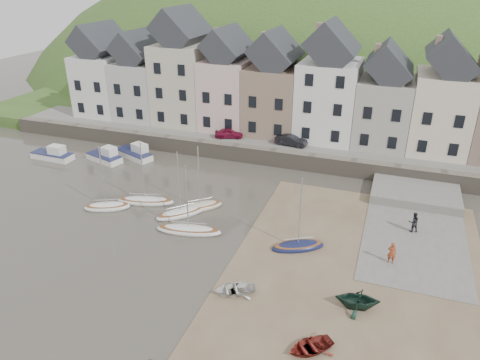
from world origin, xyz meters
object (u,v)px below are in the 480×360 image
at_px(person_red, 392,253).
at_px(car_left, 229,133).
at_px(rowboat_green, 358,299).
at_px(rowboat_red, 310,346).
at_px(person_dark, 414,222).
at_px(sailboat_0, 146,201).
at_px(car_right, 291,140).
at_px(rowboat_white, 234,289).

relative_size(person_red, car_left, 0.52).
height_order(rowboat_green, rowboat_red, rowboat_green).
bearing_deg(person_dark, car_left, -52.05).
height_order(sailboat_0, car_right, sailboat_0).
height_order(rowboat_green, car_right, car_right).
distance_m(rowboat_white, car_left, 26.51).
bearing_deg(car_left, person_dark, -137.93).
relative_size(rowboat_white, rowboat_red, 1.02).
height_order(sailboat_0, person_red, sailboat_0).
bearing_deg(person_dark, car_right, -64.21).
xyz_separation_m(rowboat_white, person_red, (9.80, 7.07, 0.62)).
xyz_separation_m(sailboat_0, car_right, (10.11, 15.26, 1.95)).
relative_size(rowboat_white, rowboat_green, 1.01).
bearing_deg(rowboat_green, rowboat_white, -89.76).
distance_m(rowboat_white, rowboat_red, 6.70).
distance_m(person_red, car_left, 26.25).
height_order(rowboat_white, car_right, car_right).
bearing_deg(rowboat_red, sailboat_0, -166.74).
xyz_separation_m(person_dark, car_left, (-21.00, 12.35, 1.17)).
bearing_deg(car_right, sailboat_0, 152.65).
relative_size(rowboat_red, car_right, 0.75).
height_order(rowboat_white, person_dark, person_dark).
xyz_separation_m(rowboat_white, person_dark, (11.29, 12.25, 0.64)).
bearing_deg(rowboat_white, rowboat_green, 70.08).
distance_m(rowboat_green, person_red, 6.08).
distance_m(car_left, car_right, 7.58).
distance_m(person_dark, car_left, 24.39).
height_order(rowboat_red, person_red, person_red).
distance_m(rowboat_green, car_right, 25.47).
distance_m(rowboat_white, person_dark, 16.67).
height_order(rowboat_green, car_left, car_left).
xyz_separation_m(sailboat_0, rowboat_green, (20.23, -8.07, 0.54)).
bearing_deg(person_dark, sailboat_0, -14.55).
relative_size(sailboat_0, person_red, 3.69).
xyz_separation_m(rowboat_white, car_right, (-2.13, 24.60, 1.85)).
bearing_deg(person_red, rowboat_green, 76.77).
relative_size(rowboat_red, person_dark, 1.58).
relative_size(rowboat_green, person_red, 1.64).
xyz_separation_m(sailboat_0, person_red, (22.04, -2.27, 0.72)).
bearing_deg(person_dark, rowboat_green, 51.66).
bearing_deg(rowboat_white, person_dark, 108.35).
distance_m(sailboat_0, person_dark, 23.73).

